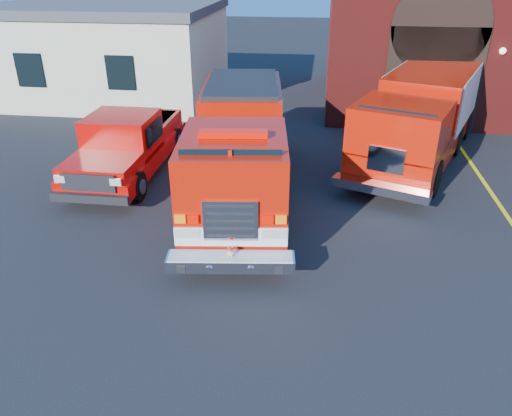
# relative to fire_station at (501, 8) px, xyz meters

# --- Properties ---
(ground) EXTENTS (100.00, 100.00, 0.00)m
(ground) POSITION_rel_fire_station_xyz_m (-8.99, -13.98, -4.25)
(ground) COLOR black
(ground) RESTS_ON ground
(parking_stripe_mid) EXTENTS (0.12, 3.00, 0.01)m
(parking_stripe_mid) POSITION_rel_fire_station_xyz_m (-2.49, -9.98, -4.25)
(parking_stripe_mid) COLOR yellow
(parking_stripe_mid) RESTS_ON ground
(parking_stripe_far) EXTENTS (0.12, 3.00, 0.01)m
(parking_stripe_far) POSITION_rel_fire_station_xyz_m (-2.49, -6.98, -4.25)
(parking_stripe_far) COLOR yellow
(parking_stripe_far) RESTS_ON ground
(fire_station) EXTENTS (15.20, 10.20, 8.45)m
(fire_station) POSITION_rel_fire_station_xyz_m (0.00, 0.00, 0.00)
(fire_station) COLOR maroon
(fire_station) RESTS_ON ground
(side_building) EXTENTS (10.20, 8.20, 4.35)m
(side_building) POSITION_rel_fire_station_xyz_m (-17.99, -0.99, -2.05)
(side_building) COLOR beige
(side_building) RESTS_ON ground
(fire_engine) EXTENTS (3.61, 9.45, 2.84)m
(fire_engine) POSITION_rel_fire_station_xyz_m (-9.92, -11.70, -2.78)
(fire_engine) COLOR black
(fire_engine) RESTS_ON ground
(pickup_truck) EXTENTS (2.20, 6.09, 2.00)m
(pickup_truck) POSITION_rel_fire_station_xyz_m (-13.72, -10.60, -3.31)
(pickup_truck) COLOR black
(pickup_truck) RESTS_ON ground
(secondary_truck) EXTENTS (5.59, 8.95, 2.78)m
(secondary_truck) POSITION_rel_fire_station_xyz_m (-4.31, -8.00, -2.74)
(secondary_truck) COLOR black
(secondary_truck) RESTS_ON ground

